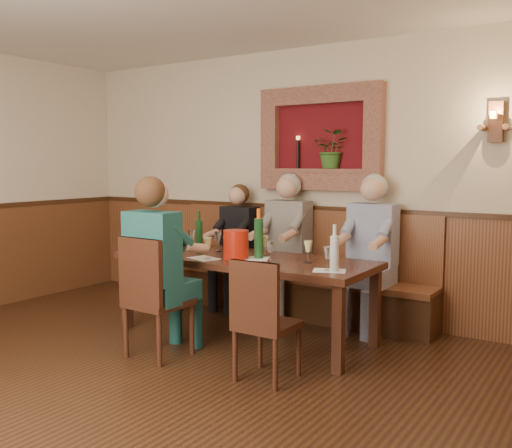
# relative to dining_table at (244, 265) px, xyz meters

# --- Properties ---
(ground_plane) EXTENTS (6.00, 6.00, 0.00)m
(ground_plane) POSITION_rel_dining_table_xyz_m (0.00, -1.85, -0.68)
(ground_plane) COLOR black
(ground_plane) RESTS_ON ground
(room_shell) EXTENTS (6.04, 6.04, 2.82)m
(room_shell) POSITION_rel_dining_table_xyz_m (0.00, -1.85, 1.21)
(room_shell) COLOR beige
(room_shell) RESTS_ON ground
(wainscoting) EXTENTS (6.02, 6.02, 1.15)m
(wainscoting) POSITION_rel_dining_table_xyz_m (0.00, -1.85, -0.09)
(wainscoting) COLOR #522E17
(wainscoting) RESTS_ON ground
(wall_niche) EXTENTS (1.36, 0.30, 1.06)m
(wall_niche) POSITION_rel_dining_table_xyz_m (0.24, 1.09, 1.13)
(wall_niche) COLOR #590C12
(wall_niche) RESTS_ON ground
(wall_sconce) EXTENTS (0.25, 0.20, 0.35)m
(wall_sconce) POSITION_rel_dining_table_xyz_m (1.90, 1.08, 1.27)
(wall_sconce) COLOR #522E17
(wall_sconce) RESTS_ON ground
(dining_table) EXTENTS (2.40, 0.90, 0.75)m
(dining_table) POSITION_rel_dining_table_xyz_m (0.00, 0.00, 0.00)
(dining_table) COLOR black
(dining_table) RESTS_ON ground
(bench) EXTENTS (3.00, 0.45, 1.11)m
(bench) POSITION_rel_dining_table_xyz_m (0.00, 0.94, -0.35)
(bench) COLOR #381E0F
(bench) RESTS_ON ground
(chair_near_left) EXTENTS (0.46, 0.46, 1.01)m
(chair_near_left) POSITION_rel_dining_table_xyz_m (-0.30, -0.83, -0.38)
(chair_near_left) COLOR black
(chair_near_left) RESTS_ON ground
(chair_near_right) EXTENTS (0.40, 0.40, 0.91)m
(chair_near_right) POSITION_rel_dining_table_xyz_m (0.72, -0.77, -0.41)
(chair_near_right) COLOR black
(chair_near_right) RESTS_ON ground
(person_bench_left) EXTENTS (0.40, 0.49, 1.37)m
(person_bench_left) POSITION_rel_dining_table_xyz_m (-0.70, 0.84, -0.11)
(person_bench_left) COLOR black
(person_bench_left) RESTS_ON ground
(person_bench_mid) EXTENTS (0.45, 0.55, 1.49)m
(person_bench_mid) POSITION_rel_dining_table_xyz_m (-0.07, 0.84, -0.06)
(person_bench_mid) COLOR #5C5854
(person_bench_mid) RESTS_ON ground
(person_bench_right) EXTENTS (0.45, 0.55, 1.50)m
(person_bench_right) POSITION_rel_dining_table_xyz_m (0.86, 0.84, -0.05)
(person_bench_right) COLOR navy
(person_bench_right) RESTS_ON ground
(person_chair_front) EXTENTS (0.45, 0.55, 1.49)m
(person_chair_front) POSITION_rel_dining_table_xyz_m (-0.30, -0.78, -0.05)
(person_chair_front) COLOR #163A4F
(person_chair_front) RESTS_ON ground
(spittoon_bucket) EXTENTS (0.25, 0.25, 0.26)m
(spittoon_bucket) POSITION_rel_dining_table_xyz_m (0.01, -0.13, 0.20)
(spittoon_bucket) COLOR red
(spittoon_bucket) RESTS_ON dining_table
(wine_bottle_green_a) EXTENTS (0.09, 0.09, 0.45)m
(wine_bottle_green_a) POSITION_rel_dining_table_xyz_m (0.17, -0.01, 0.26)
(wine_bottle_green_a) COLOR #19471E
(wine_bottle_green_a) RESTS_ON dining_table
(wine_bottle_green_b) EXTENTS (0.07, 0.07, 0.38)m
(wine_bottle_green_b) POSITION_rel_dining_table_xyz_m (-0.63, 0.13, 0.23)
(wine_bottle_green_b) COLOR #19471E
(wine_bottle_green_b) RESTS_ON dining_table
(water_bottle) EXTENTS (0.08, 0.08, 0.37)m
(water_bottle) POSITION_rel_dining_table_xyz_m (1.01, -0.23, 0.23)
(water_bottle) COLOR silver
(water_bottle) RESTS_ON dining_table
(tasting_sheet_a) EXTENTS (0.26, 0.19, 0.00)m
(tasting_sheet_a) POSITION_rel_dining_table_xyz_m (-0.96, -0.16, 0.08)
(tasting_sheet_a) COLOR white
(tasting_sheet_a) RESTS_ON dining_table
(tasting_sheet_b) EXTENTS (0.38, 0.34, 0.00)m
(tasting_sheet_b) POSITION_rel_dining_table_xyz_m (0.11, -0.05, 0.08)
(tasting_sheet_b) COLOR white
(tasting_sheet_b) RESTS_ON dining_table
(tasting_sheet_c) EXTENTS (0.30, 0.26, 0.00)m
(tasting_sheet_c) POSITION_rel_dining_table_xyz_m (0.95, -0.20, 0.08)
(tasting_sheet_c) COLOR white
(tasting_sheet_c) RESTS_ON dining_table
(tasting_sheet_d) EXTENTS (0.33, 0.27, 0.00)m
(tasting_sheet_d) POSITION_rel_dining_table_xyz_m (-0.24, -0.28, 0.08)
(tasting_sheet_d) COLOR white
(tasting_sheet_d) RESTS_ON dining_table
(wine_glass_0) EXTENTS (0.08, 0.08, 0.19)m
(wine_glass_0) POSITION_rel_dining_table_xyz_m (-0.68, 0.08, 0.17)
(wine_glass_0) COLOR white
(wine_glass_0) RESTS_ON dining_table
(wine_glass_1) EXTENTS (0.08, 0.08, 0.19)m
(wine_glass_1) POSITION_rel_dining_table_xyz_m (0.94, -0.21, 0.17)
(wine_glass_1) COLOR white
(wine_glass_1) RESTS_ON dining_table
(wine_glass_2) EXTENTS (0.08, 0.08, 0.19)m
(wine_glass_2) POSITION_rel_dining_table_xyz_m (-0.92, -0.17, 0.17)
(wine_glass_2) COLOR #F2F793
(wine_glass_2) RESTS_ON dining_table
(wine_glass_3) EXTENTS (0.08, 0.08, 0.19)m
(wine_glass_3) POSITION_rel_dining_table_xyz_m (0.64, 0.03, 0.17)
(wine_glass_3) COLOR #F2F793
(wine_glass_3) RESTS_ON dining_table
(wine_glass_4) EXTENTS (0.08, 0.08, 0.19)m
(wine_glass_4) POSITION_rel_dining_table_xyz_m (-0.38, 0.11, 0.17)
(wine_glass_4) COLOR white
(wine_glass_4) RESTS_ON dining_table
(wine_glass_5) EXTENTS (0.08, 0.08, 0.19)m
(wine_glass_5) POSITION_rel_dining_table_xyz_m (0.16, 0.10, 0.17)
(wine_glass_5) COLOR #F2F793
(wine_glass_5) RESTS_ON dining_table
(wine_glass_6) EXTENTS (0.08, 0.08, 0.19)m
(wine_glass_6) POSITION_rel_dining_table_xyz_m (0.39, -0.18, 0.17)
(wine_glass_6) COLOR white
(wine_glass_6) RESTS_ON dining_table
(wine_glass_7) EXTENTS (0.08, 0.08, 0.19)m
(wine_glass_7) POSITION_rel_dining_table_xyz_m (-0.09, -0.13, 0.17)
(wine_glass_7) COLOR #F2F793
(wine_glass_7) RESTS_ON dining_table
(wine_glass_8) EXTENTS (0.08, 0.08, 0.19)m
(wine_glass_8) POSITION_rel_dining_table_xyz_m (-0.19, -0.28, 0.17)
(wine_glass_8) COLOR #F2F793
(wine_glass_8) RESTS_ON dining_table
(wine_glass_9) EXTENTS (0.08, 0.08, 0.19)m
(wine_glass_9) POSITION_rel_dining_table_xyz_m (-0.60, -0.23, 0.17)
(wine_glass_9) COLOR #F2F793
(wine_glass_9) RESTS_ON dining_table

